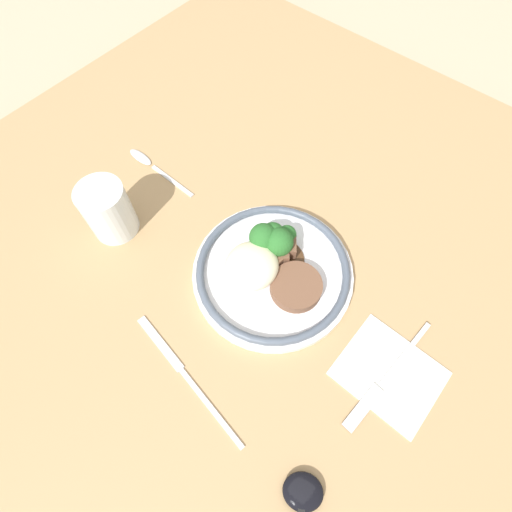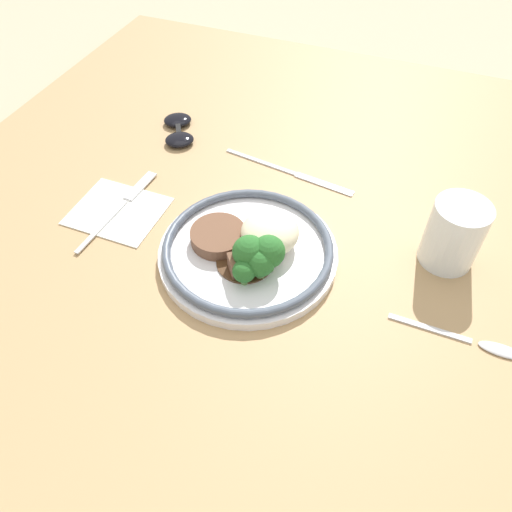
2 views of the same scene
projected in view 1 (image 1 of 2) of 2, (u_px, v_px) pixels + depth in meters
The scene contains 8 objects.
ground_plane at pixel (246, 282), 0.65m from camera, with size 8.00×8.00×0.00m, color tan.
dining_table at pixel (245, 277), 0.63m from camera, with size 1.15×1.23×0.04m.
napkin at pixel (389, 373), 0.54m from camera, with size 0.13×0.11×0.00m.
plate at pixel (271, 267), 0.60m from camera, with size 0.24×0.24×0.07m.
juice_glass at pixel (109, 212), 0.62m from camera, with size 0.07×0.07×0.09m.
fork at pixel (382, 384), 0.53m from camera, with size 0.02×0.19×0.00m.
knife at pixel (184, 373), 0.54m from camera, with size 0.23×0.04×0.00m.
spoon at pixel (148, 163), 0.72m from camera, with size 0.16×0.02×0.01m.
Camera 1 is at (-0.19, 0.20, 0.60)m, focal length 28.00 mm.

